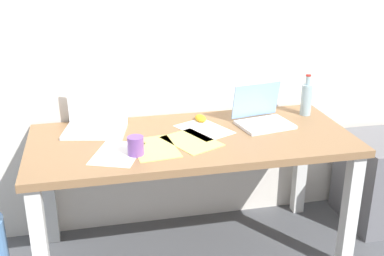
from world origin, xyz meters
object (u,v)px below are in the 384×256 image
object	(u,v)px
laptop_left	(96,122)
beer_bottle	(306,99)
laptop_right	(262,116)
filing_cabinet	(379,180)
desk	(192,153)
computer_mouse	(201,118)
coffee_mug	(136,146)

from	to	relation	value
laptop_left	beer_bottle	world-z (taller)	beer_bottle
laptop_right	filing_cabinet	xyz separation A→B (m)	(0.82, 0.00, -0.50)
filing_cabinet	beer_bottle	bearing A→B (deg)	169.77
desk	laptop_right	bearing A→B (deg)	13.61
beer_bottle	filing_cabinet	distance (m)	0.76
filing_cabinet	desk	bearing A→B (deg)	-175.17
desk	computer_mouse	bearing A→B (deg)	66.02
desk	filing_cabinet	world-z (taller)	desk
computer_mouse	coffee_mug	xyz separation A→B (m)	(-0.42, -0.39, 0.03)
laptop_left	filing_cabinet	distance (m)	1.81
coffee_mug	computer_mouse	bearing A→B (deg)	43.40
desk	laptop_right	xyz separation A→B (m)	(0.43, 0.10, 0.15)
filing_cabinet	laptop_right	bearing A→B (deg)	-179.87
laptop_right	desk	bearing A→B (deg)	-166.39
coffee_mug	filing_cabinet	bearing A→B (deg)	9.96
beer_bottle	coffee_mug	bearing A→B (deg)	-160.84
laptop_left	coffee_mug	bearing A→B (deg)	-64.78
filing_cabinet	computer_mouse	bearing A→B (deg)	174.09
desk	coffee_mug	bearing A→B (deg)	-151.86
laptop_right	filing_cabinet	size ratio (longest dim) A/B	0.58
computer_mouse	coffee_mug	size ratio (longest dim) A/B	1.05
laptop_left	beer_bottle	distance (m)	1.23
beer_bottle	computer_mouse	distance (m)	0.64
laptop_right	coffee_mug	bearing A→B (deg)	-159.87
computer_mouse	filing_cabinet	distance (m)	1.24
laptop_left	coffee_mug	xyz separation A→B (m)	(0.18, -0.38, -0.00)
desk	beer_bottle	size ratio (longest dim) A/B	6.95
coffee_mug	filing_cabinet	xyz separation A→B (m)	(1.56, 0.27, -0.50)
desk	filing_cabinet	xyz separation A→B (m)	(1.25, 0.11, -0.36)
laptop_right	coffee_mug	xyz separation A→B (m)	(-0.74, -0.27, -0.00)
computer_mouse	beer_bottle	bearing A→B (deg)	-8.01
beer_bottle	coffee_mug	size ratio (longest dim) A/B	2.59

